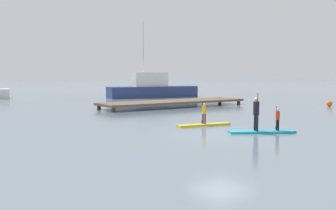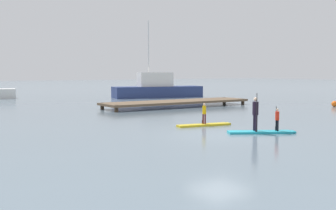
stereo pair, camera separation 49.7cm
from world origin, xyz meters
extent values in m
plane|color=slate|center=(0.00, 0.00, 0.00)|extent=(240.00, 240.00, 0.00)
cube|color=gold|center=(1.39, 2.95, 0.05)|extent=(2.87, 1.04, 0.10)
cube|color=gold|center=(2.82, 2.69, 0.05)|extent=(0.30, 0.41, 0.09)
cylinder|color=#4C1419|center=(1.48, 3.05, 0.36)|extent=(0.08, 0.08, 0.52)
cylinder|color=#4C1419|center=(1.44, 2.83, 0.36)|extent=(0.08, 0.08, 0.52)
cylinder|color=#F2B20C|center=(1.46, 2.94, 0.83)|extent=(0.22, 0.22, 0.43)
sphere|color=beige|center=(1.46, 2.94, 1.12)|extent=(0.12, 0.12, 0.12)
cylinder|color=black|center=(1.49, 3.10, 0.67)|extent=(0.03, 0.03, 1.14)
cube|color=black|center=(1.49, 3.10, 0.19)|extent=(0.05, 0.14, 0.18)
cube|color=#1E9EB2|center=(2.02, -0.47, 0.05)|extent=(2.86, 2.01, 0.10)
cube|color=#1E9EB2|center=(3.33, -1.21, 0.05)|extent=(0.44, 0.52, 0.09)
cylinder|color=black|center=(1.91, -0.23, 0.47)|extent=(0.11, 0.11, 0.74)
cylinder|color=black|center=(1.75, -0.51, 0.47)|extent=(0.11, 0.11, 0.74)
cylinder|color=black|center=(1.83, -0.37, 1.15)|extent=(0.37, 0.37, 0.61)
sphere|color=beige|center=(1.83, -0.37, 1.56)|extent=(0.18, 0.18, 0.18)
cylinder|color=black|center=(1.73, -0.55, 0.97)|extent=(0.03, 0.03, 1.75)
cube|color=black|center=(1.73, -0.55, 0.19)|extent=(0.09, 0.14, 0.18)
cylinder|color=black|center=(2.77, -0.77, 0.35)|extent=(0.07, 0.07, 0.49)
cylinder|color=black|center=(2.66, -0.96, 0.35)|extent=(0.07, 0.07, 0.49)
cylinder|color=red|center=(2.72, -0.87, 0.79)|extent=(0.25, 0.25, 0.41)
sphere|color=beige|center=(2.72, -0.87, 1.08)|extent=(0.12, 0.12, 0.12)
cylinder|color=black|center=(2.79, -0.73, 0.66)|extent=(0.03, 0.03, 1.11)
cube|color=black|center=(2.79, -0.73, 0.19)|extent=(0.09, 0.14, 0.18)
cube|color=navy|center=(11.92, 24.62, 0.60)|extent=(10.15, 4.37, 1.21)
cube|color=white|center=(11.61, 24.69, 1.97)|extent=(3.96, 2.37, 1.54)
cylinder|color=silver|center=(10.88, 24.83, 5.51)|extent=(0.12, 0.12, 5.54)
cube|color=brown|center=(6.89, 13.40, 0.39)|extent=(12.59, 3.02, 0.18)
cylinder|color=#473828|center=(0.89, 12.19, 0.24)|extent=(0.28, 0.28, 0.48)
cylinder|color=#473828|center=(0.89, 14.61, 0.24)|extent=(0.28, 0.28, 0.48)
cylinder|color=#473828|center=(12.88, 12.19, 0.24)|extent=(0.28, 0.28, 0.48)
cylinder|color=#473828|center=(12.88, 14.61, 0.24)|extent=(0.28, 0.28, 0.48)
sphere|color=orange|center=(17.48, 6.49, 0.24)|extent=(0.47, 0.47, 0.47)
camera|label=1|loc=(-12.05, -13.53, 2.81)|focal=43.88mm
camera|label=2|loc=(-11.64, -13.81, 2.81)|focal=43.88mm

